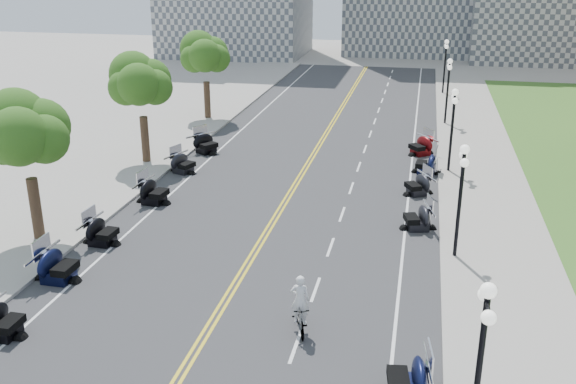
# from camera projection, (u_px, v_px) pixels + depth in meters

# --- Properties ---
(ground) EXTENTS (160.00, 160.00, 0.00)m
(ground) POSITION_uv_depth(u_px,v_px,m) (237.00, 282.00, 25.72)
(ground) COLOR gray
(road) EXTENTS (16.00, 90.00, 0.01)m
(road) POSITION_uv_depth(u_px,v_px,m) (288.00, 196.00, 34.91)
(road) COLOR #333335
(road) RESTS_ON ground
(centerline_yellow_a) EXTENTS (0.12, 90.00, 0.00)m
(centerline_yellow_a) POSITION_uv_depth(u_px,v_px,m) (286.00, 196.00, 34.93)
(centerline_yellow_a) COLOR yellow
(centerline_yellow_a) RESTS_ON road
(centerline_yellow_b) EXTENTS (0.12, 90.00, 0.00)m
(centerline_yellow_b) POSITION_uv_depth(u_px,v_px,m) (291.00, 196.00, 34.88)
(centerline_yellow_b) COLOR yellow
(centerline_yellow_b) RESTS_ON road
(edge_line_north) EXTENTS (0.12, 90.00, 0.00)m
(edge_line_north) POSITION_uv_depth(u_px,v_px,m) (408.00, 205.00, 33.66)
(edge_line_north) COLOR white
(edge_line_north) RESTS_ON road
(edge_line_south) EXTENTS (0.12, 90.00, 0.00)m
(edge_line_south) POSITION_uv_depth(u_px,v_px,m) (178.00, 188.00, 36.15)
(edge_line_south) COLOR white
(edge_line_south) RESTS_ON road
(lane_dash_5) EXTENTS (0.12, 2.00, 0.00)m
(lane_dash_5) POSITION_uv_depth(u_px,v_px,m) (296.00, 346.00, 21.42)
(lane_dash_5) COLOR white
(lane_dash_5) RESTS_ON road
(lane_dash_6) EXTENTS (0.12, 2.00, 0.00)m
(lane_dash_6) POSITION_uv_depth(u_px,v_px,m) (316.00, 289.00, 25.10)
(lane_dash_6) COLOR white
(lane_dash_6) RESTS_ON road
(lane_dash_7) EXTENTS (0.12, 2.00, 0.00)m
(lane_dash_7) POSITION_uv_depth(u_px,v_px,m) (331.00, 247.00, 28.77)
(lane_dash_7) COLOR white
(lane_dash_7) RESTS_ON road
(lane_dash_8) EXTENTS (0.12, 2.00, 0.00)m
(lane_dash_8) POSITION_uv_depth(u_px,v_px,m) (342.00, 214.00, 32.44)
(lane_dash_8) COLOR white
(lane_dash_8) RESTS_ON road
(lane_dash_9) EXTENTS (0.12, 2.00, 0.00)m
(lane_dash_9) POSITION_uv_depth(u_px,v_px,m) (351.00, 188.00, 36.12)
(lane_dash_9) COLOR white
(lane_dash_9) RESTS_ON road
(lane_dash_10) EXTENTS (0.12, 2.00, 0.00)m
(lane_dash_10) POSITION_uv_depth(u_px,v_px,m) (359.00, 167.00, 39.79)
(lane_dash_10) COLOR white
(lane_dash_10) RESTS_ON road
(lane_dash_11) EXTENTS (0.12, 2.00, 0.00)m
(lane_dash_11) POSITION_uv_depth(u_px,v_px,m) (365.00, 149.00, 43.46)
(lane_dash_11) COLOR white
(lane_dash_11) RESTS_ON road
(lane_dash_12) EXTENTS (0.12, 2.00, 0.00)m
(lane_dash_12) POSITION_uv_depth(u_px,v_px,m) (370.00, 134.00, 47.14)
(lane_dash_12) COLOR white
(lane_dash_12) RESTS_ON road
(lane_dash_13) EXTENTS (0.12, 2.00, 0.00)m
(lane_dash_13) POSITION_uv_depth(u_px,v_px,m) (375.00, 121.00, 50.81)
(lane_dash_13) COLOR white
(lane_dash_13) RESTS_ON road
(lane_dash_14) EXTENTS (0.12, 2.00, 0.00)m
(lane_dash_14) POSITION_uv_depth(u_px,v_px,m) (379.00, 110.00, 54.48)
(lane_dash_14) COLOR white
(lane_dash_14) RESTS_ON road
(lane_dash_15) EXTENTS (0.12, 2.00, 0.00)m
(lane_dash_15) POSITION_uv_depth(u_px,v_px,m) (382.00, 100.00, 58.15)
(lane_dash_15) COLOR white
(lane_dash_15) RESTS_ON road
(lane_dash_16) EXTENTS (0.12, 2.00, 0.00)m
(lane_dash_16) POSITION_uv_depth(u_px,v_px,m) (385.00, 92.00, 61.83)
(lane_dash_16) COLOR white
(lane_dash_16) RESTS_ON road
(lane_dash_17) EXTENTS (0.12, 2.00, 0.00)m
(lane_dash_17) POSITION_uv_depth(u_px,v_px,m) (388.00, 84.00, 65.50)
(lane_dash_17) COLOR white
(lane_dash_17) RESTS_ON road
(lane_dash_18) EXTENTS (0.12, 2.00, 0.00)m
(lane_dash_18) POSITION_uv_depth(u_px,v_px,m) (390.00, 78.00, 69.17)
(lane_dash_18) COLOR white
(lane_dash_18) RESTS_ON road
(lane_dash_19) EXTENTS (0.12, 2.00, 0.00)m
(lane_dash_19) POSITION_uv_depth(u_px,v_px,m) (392.00, 71.00, 72.85)
(lane_dash_19) COLOR white
(lane_dash_19) RESTS_ON road
(sidewalk_north) EXTENTS (5.00, 90.00, 0.15)m
(sidewalk_north) POSITION_uv_depth(u_px,v_px,m) (489.00, 210.00, 32.84)
(sidewalk_north) COLOR #9E9991
(sidewalk_north) RESTS_ON ground
(sidewalk_south) EXTENTS (5.00, 90.00, 0.15)m
(sidewalk_south) POSITION_uv_depth(u_px,v_px,m) (110.00, 182.00, 36.93)
(sidewalk_south) COLOR #9E9991
(sidewalk_south) RESTS_ON ground
(street_lamp_1) EXTENTS (0.50, 1.20, 4.90)m
(street_lamp_1) POSITION_uv_depth(u_px,v_px,m) (478.00, 373.00, 15.81)
(street_lamp_1) COLOR black
(street_lamp_1) RESTS_ON sidewalk_north
(street_lamp_2) EXTENTS (0.50, 1.20, 4.90)m
(street_lamp_2) POSITION_uv_depth(u_px,v_px,m) (460.00, 202.00, 26.83)
(street_lamp_2) COLOR black
(street_lamp_2) RESTS_ON sidewalk_north
(street_lamp_3) EXTENTS (0.50, 1.20, 4.90)m
(street_lamp_3) POSITION_uv_depth(u_px,v_px,m) (452.00, 131.00, 37.85)
(street_lamp_3) COLOR black
(street_lamp_3) RESTS_ON sidewalk_north
(street_lamp_4) EXTENTS (0.50, 1.20, 4.90)m
(street_lamp_4) POSITION_uv_depth(u_px,v_px,m) (447.00, 92.00, 48.87)
(street_lamp_4) COLOR black
(street_lamp_4) RESTS_ON sidewalk_north
(street_lamp_5) EXTENTS (0.50, 1.20, 4.90)m
(street_lamp_5) POSITION_uv_depth(u_px,v_px,m) (445.00, 67.00, 59.88)
(street_lamp_5) COLOR black
(street_lamp_5) RESTS_ON sidewalk_north
(tree_2) EXTENTS (4.80, 4.80, 9.20)m
(tree_2) POSITION_uv_depth(u_px,v_px,m) (26.00, 140.00, 27.87)
(tree_2) COLOR #235619
(tree_2) RESTS_ON sidewalk_south
(tree_3) EXTENTS (4.80, 4.80, 9.20)m
(tree_3) POSITION_uv_depth(u_px,v_px,m) (141.00, 88.00, 38.89)
(tree_3) COLOR #235619
(tree_3) RESTS_ON sidewalk_south
(tree_4) EXTENTS (4.80, 4.80, 9.20)m
(tree_4) POSITION_uv_depth(u_px,v_px,m) (205.00, 59.00, 49.91)
(tree_4) COLOR #235619
(tree_4) RESTS_ON sidewalk_south
(motorcycle_n_4) EXTENTS (2.20, 2.20, 1.36)m
(motorcycle_n_4) POSITION_uv_depth(u_px,v_px,m) (409.00, 376.00, 18.82)
(motorcycle_n_4) COLOR black
(motorcycle_n_4) RESTS_ON road
(motorcycle_n_7) EXTENTS (2.32, 2.32, 1.33)m
(motorcycle_n_7) POSITION_uv_depth(u_px,v_px,m) (418.00, 216.00, 30.47)
(motorcycle_n_7) COLOR black
(motorcycle_n_7) RESTS_ON road
(motorcycle_n_8) EXTENTS (2.52, 2.52, 1.30)m
(motorcycle_n_8) POSITION_uv_depth(u_px,v_px,m) (418.00, 183.00, 34.92)
(motorcycle_n_8) COLOR black
(motorcycle_n_8) RESTS_ON road
(motorcycle_n_9) EXTENTS (2.11, 2.11, 1.37)m
(motorcycle_n_9) POSITION_uv_depth(u_px,v_px,m) (427.00, 162.00, 38.37)
(motorcycle_n_9) COLOR black
(motorcycle_n_9) RESTS_ON road
(motorcycle_n_10) EXTENTS (2.77, 2.77, 1.38)m
(motorcycle_n_10) POSITION_uv_depth(u_px,v_px,m) (421.00, 145.00, 41.99)
(motorcycle_n_10) COLOR #590A0C
(motorcycle_n_10) RESTS_ON road
(motorcycle_s_4) EXTENTS (1.91, 1.91, 1.33)m
(motorcycle_s_4) POSITION_uv_depth(u_px,v_px,m) (1.00, 319.00, 21.80)
(motorcycle_s_4) COLOR black
(motorcycle_s_4) RESTS_ON road
(motorcycle_s_5) EXTENTS (2.14, 2.14, 1.47)m
(motorcycle_s_5) POSITION_uv_depth(u_px,v_px,m) (57.00, 264.00, 25.57)
(motorcycle_s_5) COLOR black
(motorcycle_s_5) RESTS_ON road
(motorcycle_s_6) EXTENTS (2.05, 2.05, 1.36)m
(motorcycle_s_6) POSITION_uv_depth(u_px,v_px,m) (101.00, 230.00, 28.87)
(motorcycle_s_6) COLOR black
(motorcycle_s_6) RESTS_ON road
(motorcycle_s_7) EXTENTS (2.24, 2.24, 1.44)m
(motorcycle_s_7) POSITION_uv_depth(u_px,v_px,m) (153.00, 190.00, 33.68)
(motorcycle_s_7) COLOR black
(motorcycle_s_7) RESTS_ON road
(motorcycle_s_8) EXTENTS (2.41, 2.41, 1.32)m
(motorcycle_s_8) POSITION_uv_depth(u_px,v_px,m) (183.00, 162.00, 38.49)
(motorcycle_s_8) COLOR black
(motorcycle_s_8) RESTS_ON road
(motorcycle_s_9) EXTENTS (2.83, 2.83, 1.43)m
(motorcycle_s_9) POSITION_uv_depth(u_px,v_px,m) (206.00, 143.00, 42.38)
(motorcycle_s_9) COLOR black
(motorcycle_s_9) RESTS_ON road
(bicycle) EXTENTS (1.08, 1.91, 1.11)m
(bicycle) POSITION_uv_depth(u_px,v_px,m) (300.00, 318.00, 22.11)
(bicycle) COLOR #A51414
(bicycle) RESTS_ON road
(cyclist_rider) EXTENTS (0.66, 0.44, 1.82)m
(cyclist_rider) POSITION_uv_depth(u_px,v_px,m) (300.00, 280.00, 21.61)
(cyclist_rider) COLOR silver
(cyclist_rider) RESTS_ON bicycle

